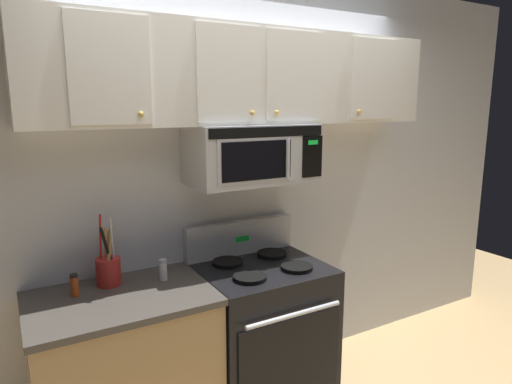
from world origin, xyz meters
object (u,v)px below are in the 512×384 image
(stove_range, at_px, (261,332))
(spice_jar, at_px, (74,285))
(over_range_microwave, at_px, (252,154))
(salt_shaker, at_px, (163,270))
(utensil_crock_red, at_px, (108,268))

(stove_range, relative_size, spice_jar, 9.48)
(over_range_microwave, relative_size, salt_shaker, 6.35)
(stove_range, bearing_deg, utensil_crock_red, 168.52)
(over_range_microwave, bearing_deg, stove_range, -89.86)
(utensil_crock_red, xyz_separation_m, salt_shaker, (0.28, -0.08, -0.04))
(utensil_crock_red, distance_m, salt_shaker, 0.29)
(over_range_microwave, xyz_separation_m, utensil_crock_red, (-0.86, 0.06, -0.58))
(stove_range, height_order, spice_jar, stove_range)
(stove_range, distance_m, over_range_microwave, 1.11)
(stove_range, bearing_deg, over_range_microwave, 90.14)
(salt_shaker, distance_m, spice_jar, 0.46)
(utensil_crock_red, bearing_deg, stove_range, -11.48)
(stove_range, xyz_separation_m, salt_shaker, (-0.58, 0.09, 0.49))
(stove_range, xyz_separation_m, utensil_crock_red, (-0.86, 0.17, 0.53))
(over_range_microwave, relative_size, utensil_crock_red, 1.95)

